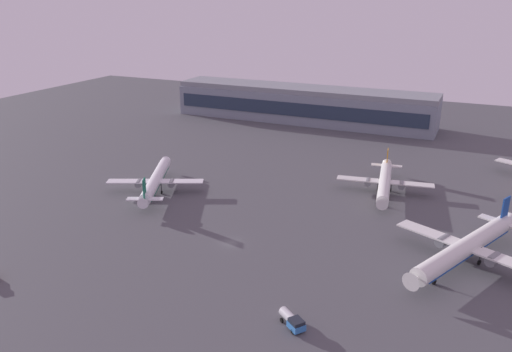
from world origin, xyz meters
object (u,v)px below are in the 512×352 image
object	(u,v)px
airplane_mid_apron	(156,180)
fuel_truck	(292,320)
airplane_far_stand	(467,247)
airplane_terminal_side	(385,182)

from	to	relation	value
airplane_mid_apron	fuel_truck	bearing A→B (deg)	-61.06
airplane_far_stand	fuel_truck	world-z (taller)	airplane_far_stand
airplane_far_stand	airplane_mid_apron	world-z (taller)	airplane_far_stand
airplane_mid_apron	airplane_far_stand	bearing A→B (deg)	-29.87
airplane_mid_apron	fuel_truck	size ratio (longest dim) A/B	5.74
airplane_far_stand	airplane_mid_apron	bearing A→B (deg)	18.41
airplane_far_stand	airplane_terminal_side	bearing A→B (deg)	-31.47
airplane_far_stand	fuel_truck	size ratio (longest dim) A/B	6.74
airplane_terminal_side	fuel_truck	xyz separation A→B (m)	(-2.13, -75.00, -2.29)
airplane_far_stand	airplane_mid_apron	distance (m)	90.64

